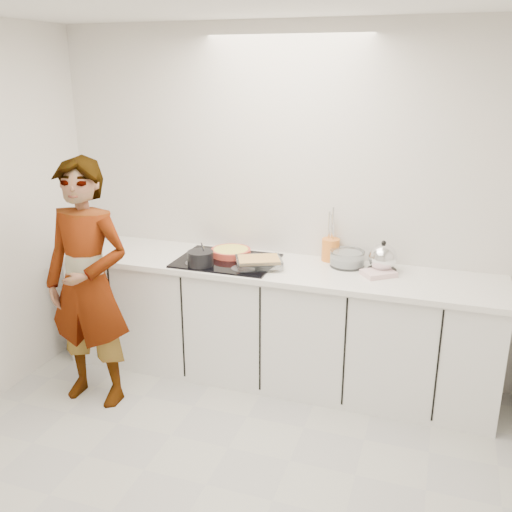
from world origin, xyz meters
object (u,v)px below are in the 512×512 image
(saucepan, at_px, (200,258))
(kettle, at_px, (383,259))
(tart_dish, at_px, (231,252))
(baking_dish, at_px, (259,262))
(utensil_crock, at_px, (331,250))
(hob, at_px, (227,261))
(mixing_bowl, at_px, (347,259))
(cook, at_px, (88,285))

(saucepan, height_order, kettle, kettle)
(tart_dish, bearing_deg, baking_dish, -32.22)
(kettle, bearing_deg, saucepan, -166.10)
(tart_dish, xyz_separation_m, utensil_crock, (0.73, 0.16, 0.04))
(baking_dish, relative_size, kettle, 1.65)
(hob, bearing_deg, tart_dish, 94.50)
(tart_dish, bearing_deg, kettle, 1.17)
(hob, bearing_deg, utensil_crock, 20.78)
(hob, relative_size, saucepan, 2.91)
(tart_dish, height_order, mixing_bowl, mixing_bowl)
(hob, xyz_separation_m, tart_dish, (-0.01, 0.11, 0.03))
(baking_dish, distance_m, mixing_bowl, 0.64)
(hob, bearing_deg, mixing_bowl, 11.79)
(cook, bearing_deg, saucepan, 37.05)
(cook, bearing_deg, kettle, 22.79)
(saucepan, height_order, baking_dish, saucepan)
(tart_dish, xyz_separation_m, cook, (-0.75, -0.76, -0.08))
(tart_dish, distance_m, saucepan, 0.31)
(baking_dish, relative_size, utensil_crock, 2.36)
(kettle, distance_m, cook, 2.04)
(tart_dish, bearing_deg, utensil_crock, 12.56)
(tart_dish, distance_m, kettle, 1.13)
(utensil_crock, bearing_deg, mixing_bowl, -33.31)
(tart_dish, xyz_separation_m, saucepan, (-0.12, -0.29, 0.02))
(baking_dish, relative_size, mixing_bowl, 1.33)
(kettle, height_order, cook, cook)
(baking_dish, xyz_separation_m, utensil_crock, (0.45, 0.34, 0.03))
(mixing_bowl, bearing_deg, saucepan, -160.36)
(baking_dish, bearing_deg, utensil_crock, 37.07)
(kettle, distance_m, utensil_crock, 0.42)
(hob, relative_size, kettle, 3.04)
(saucepan, bearing_deg, kettle, 13.90)
(saucepan, distance_m, kettle, 1.29)
(hob, distance_m, saucepan, 0.23)
(kettle, xyz_separation_m, cook, (-1.88, -0.78, -0.14))
(saucepan, distance_m, baking_dish, 0.42)
(hob, bearing_deg, baking_dish, -13.58)
(kettle, relative_size, utensil_crock, 1.43)
(hob, relative_size, utensil_crock, 4.34)
(baking_dish, distance_m, kettle, 0.87)
(mixing_bowl, bearing_deg, hob, -168.21)
(hob, xyz_separation_m, kettle, (1.12, 0.13, 0.09))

